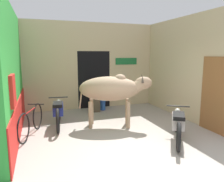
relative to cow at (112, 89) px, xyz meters
name	(u,v)px	position (x,y,z in m)	size (l,w,h in m)	color
ground_plane	(145,158)	(-0.04, -2.16, -1.10)	(30.00, 30.00, 0.00)	#9E9389
wall_left_shopfront	(12,75)	(-2.62, 0.08, 0.48)	(0.25, 4.51, 3.27)	green
wall_back_with_doorway	(91,71)	(0.00, 2.62, 0.32)	(5.00, 0.93, 3.27)	#C6B289
wall_right_with_door	(186,69)	(2.55, 0.04, 0.51)	(0.22, 4.51, 3.27)	#C6B289
cow	(112,89)	(0.00, 0.00, 0.00)	(2.15, 1.25, 1.54)	tan
motorcycle_near	(178,124)	(1.14, -1.57, -0.67)	(1.13, 1.62, 0.77)	black
motorcycle_far	(58,111)	(-1.50, 0.49, -0.66)	(0.58, 1.87, 0.78)	black
bicycle	(31,121)	(-2.23, -0.05, -0.73)	(0.64, 1.68, 0.75)	black
shopkeeper_seated	(95,95)	(-0.05, 1.79, -0.50)	(0.38, 0.33, 1.17)	brown
plastic_stool	(103,105)	(0.26, 1.87, -0.90)	(0.28, 0.28, 0.38)	#2856B2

